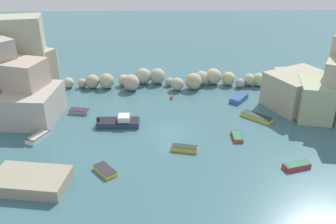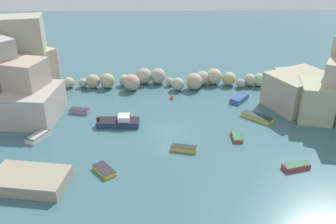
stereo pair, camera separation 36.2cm
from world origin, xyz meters
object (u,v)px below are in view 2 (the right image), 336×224
at_px(moored_boat_0, 38,136).
at_px(moored_boat_6, 257,117).
at_px(channel_buoy, 172,97).
at_px(moored_boat_3, 119,122).
at_px(stone_dock, 30,180).
at_px(moored_boat_5, 184,148).
at_px(moored_boat_4, 296,166).
at_px(moored_boat_8, 104,170).
at_px(moored_boat_7, 237,137).
at_px(moored_boat_2, 38,178).
at_px(moored_boat_1, 80,111).
at_px(moored_boat_9, 239,99).

relative_size(moored_boat_0, moored_boat_6, 0.82).
relative_size(channel_buoy, moored_boat_3, 0.10).
distance_m(stone_dock, moored_boat_0, 9.50).
bearing_deg(moored_boat_3, moored_boat_5, -36.70).
bearing_deg(moored_boat_4, moored_boat_8, 165.02).
xyz_separation_m(moored_boat_7, moored_boat_8, (-15.46, -6.84, 0.03)).
xyz_separation_m(stone_dock, moored_boat_7, (22.63, 8.97, -0.42)).
relative_size(stone_dock, moored_boat_5, 2.34).
height_order(moored_boat_3, moored_boat_6, moored_boat_3).
distance_m(moored_boat_0, moored_boat_2, 8.82).
height_order(stone_dock, moored_boat_2, stone_dock).
bearing_deg(moored_boat_5, moored_boat_4, 175.27).
bearing_deg(moored_boat_1, moored_boat_2, 97.15).
bearing_deg(moored_boat_2, moored_boat_4, 174.60).
bearing_deg(channel_buoy, moored_boat_0, -144.98).
distance_m(moored_boat_8, moored_boat_9, 25.49).
relative_size(moored_boat_3, moored_boat_6, 1.33).
bearing_deg(channel_buoy, moored_boat_7, -57.41).
distance_m(moored_boat_0, moored_boat_4, 30.64).
xyz_separation_m(stone_dock, moored_boat_4, (27.88, 2.49, -0.37)).
bearing_deg(moored_boat_8, moored_boat_6, -96.64).
distance_m(moored_boat_2, moored_boat_8, 6.74).
bearing_deg(moored_boat_0, moored_boat_3, -45.35).
relative_size(moored_boat_7, moored_boat_9, 0.67).
xyz_separation_m(stone_dock, moored_boat_5, (15.93, 6.32, -0.37)).
bearing_deg(channel_buoy, moored_boat_5, -85.91).
bearing_deg(moored_boat_8, moored_boat_0, 13.29).
bearing_deg(moored_boat_9, moored_boat_6, -131.25).
bearing_deg(moored_boat_5, moored_boat_9, -110.31).
distance_m(moored_boat_5, moored_boat_6, 13.08).
bearing_deg(moored_boat_1, moored_boat_7, 171.51).
xyz_separation_m(channel_buoy, moored_boat_5, (1.06, -14.79, 0.02)).
height_order(moored_boat_0, moored_boat_1, moored_boat_0).
xyz_separation_m(moored_boat_3, moored_boat_6, (18.73, 1.54, -0.23)).
xyz_separation_m(moored_boat_1, moored_boat_4, (26.21, -13.99, -0.01)).
bearing_deg(channel_buoy, moored_boat_2, -125.25).
relative_size(stone_dock, moored_boat_2, 2.30).
relative_size(channel_buoy, moored_boat_0, 0.16).
relative_size(moored_boat_6, moored_boat_8, 1.38).
distance_m(moored_boat_5, moored_boat_9, 16.68).
distance_m(moored_boat_1, moored_boat_4, 29.71).
height_order(moored_boat_4, moored_boat_5, moored_boat_5).
bearing_deg(moored_boat_7, moored_boat_8, -65.46).
bearing_deg(moored_boat_4, moored_boat_9, 82.93).
height_order(moored_boat_2, moored_boat_8, moored_boat_2).
relative_size(moored_boat_1, moored_boat_9, 0.77).
height_order(channel_buoy, moored_boat_4, moored_boat_4).
height_order(channel_buoy, moored_boat_0, moored_boat_0).
bearing_deg(stone_dock, channel_buoy, 54.83).
bearing_deg(moored_boat_8, moored_boat_2, 62.27).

